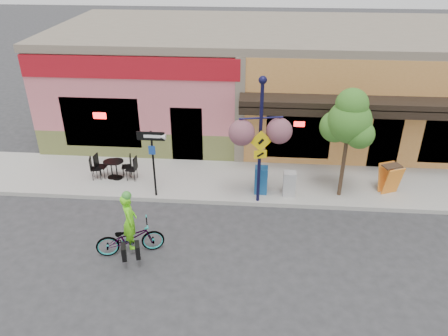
# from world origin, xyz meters

# --- Properties ---
(ground) EXTENTS (90.00, 90.00, 0.00)m
(ground) POSITION_xyz_m (0.00, 0.00, 0.00)
(ground) COLOR #2D2D30
(ground) RESTS_ON ground
(sidewalk) EXTENTS (24.00, 3.00, 0.15)m
(sidewalk) POSITION_xyz_m (0.00, 2.00, 0.07)
(sidewalk) COLOR #9E9B93
(sidewalk) RESTS_ON ground
(curb) EXTENTS (24.00, 0.12, 0.15)m
(curb) POSITION_xyz_m (0.00, 0.55, 0.07)
(curb) COLOR #A8A59E
(curb) RESTS_ON ground
(building) EXTENTS (18.20, 8.20, 4.50)m
(building) POSITION_xyz_m (0.00, 7.50, 2.25)
(building) COLOR #C7626D
(building) RESTS_ON ground
(bicycle) EXTENTS (2.00, 1.19, 0.99)m
(bicycle) POSITION_xyz_m (-3.77, -2.13, 0.50)
(bicycle) COLOR maroon
(bicycle) RESTS_ON ground
(cyclist_rider) EXTENTS (0.56, 0.69, 1.65)m
(cyclist_rider) POSITION_xyz_m (-3.72, -2.13, 0.83)
(cyclist_rider) COLOR #6CF119
(cyclist_rider) RESTS_ON ground
(lamp_post) EXTENTS (1.43, 0.80, 4.23)m
(lamp_post) POSITION_xyz_m (-0.24, 0.65, 2.27)
(lamp_post) COLOR #111136
(lamp_post) RESTS_ON sidewalk
(one_way_sign) EXTENTS (0.91, 0.20, 2.36)m
(one_way_sign) POSITION_xyz_m (-3.68, 0.71, 1.33)
(one_way_sign) COLOR black
(one_way_sign) RESTS_ON sidewalk
(cafe_set_left) EXTENTS (1.56, 1.02, 0.86)m
(cafe_set_left) POSITION_xyz_m (-5.52, 1.78, 0.58)
(cafe_set_left) COLOR black
(cafe_set_left) RESTS_ON sidewalk
(cafe_set_right) EXTENTS (1.57, 0.88, 0.91)m
(cafe_set_right) POSITION_xyz_m (-5.32, 1.74, 0.60)
(cafe_set_right) COLOR black
(cafe_set_right) RESTS_ON sidewalk
(newspaper_box_blue) EXTENTS (0.44, 0.39, 0.96)m
(newspaper_box_blue) POSITION_xyz_m (-0.15, 1.17, 0.63)
(newspaper_box_blue) COLOR #164E89
(newspaper_box_blue) RESTS_ON sidewalk
(newspaper_box_grey) EXTENTS (0.40, 0.37, 0.87)m
(newspaper_box_grey) POSITION_xyz_m (0.80, 1.08, 0.58)
(newspaper_box_grey) COLOR #ACACAC
(newspaper_box_grey) RESTS_ON sidewalk
(street_tree) EXTENTS (1.83, 1.83, 3.78)m
(street_tree) POSITION_xyz_m (2.51, 1.23, 2.04)
(street_tree) COLOR #3D7A26
(street_tree) RESTS_ON sidewalk
(sandwich_board) EXTENTS (0.74, 0.65, 1.02)m
(sandwich_board) POSITION_xyz_m (4.26, 1.38, 0.66)
(sandwich_board) COLOR orange
(sandwich_board) RESTS_ON sidewalk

